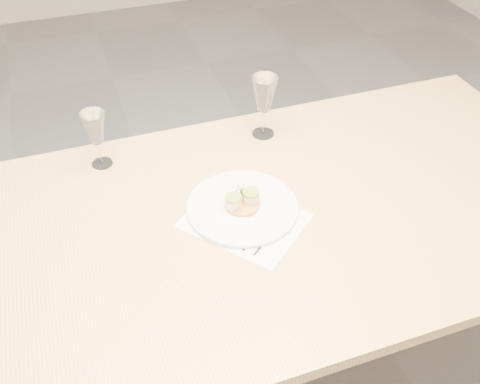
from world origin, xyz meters
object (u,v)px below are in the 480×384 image
object	(u,v)px
dinner_plate	(242,206)
wine_glass_1	(95,129)
recipe_sheet	(244,220)
dining_table	(204,244)
wine_glass_2	(264,95)

from	to	relation	value
dinner_plate	wine_glass_1	size ratio (longest dim) A/B	1.70
recipe_sheet	wine_glass_1	xyz separation A→B (m)	(-0.34, 0.39, 0.13)
dining_table	wine_glass_1	distance (m)	0.49
dinner_plate	recipe_sheet	bearing A→B (deg)	-103.12
dining_table	recipe_sheet	size ratio (longest dim) A/B	5.98
wine_glass_2	wine_glass_1	bearing A→B (deg)	178.55
dinner_plate	wine_glass_1	bearing A→B (deg)	135.15
recipe_sheet	wine_glass_1	size ratio (longest dim) A/B	2.13
dinner_plate	recipe_sheet	distance (m)	0.05
wine_glass_1	wine_glass_2	distance (m)	0.54
dining_table	wine_glass_2	xyz separation A→B (m)	(0.32, 0.37, 0.22)
dinner_plate	wine_glass_2	distance (m)	0.41
dinner_plate	wine_glass_2	bearing A→B (deg)	60.04
dinner_plate	recipe_sheet	size ratio (longest dim) A/B	0.80
dining_table	dinner_plate	xyz separation A→B (m)	(0.13, 0.03, 0.08)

